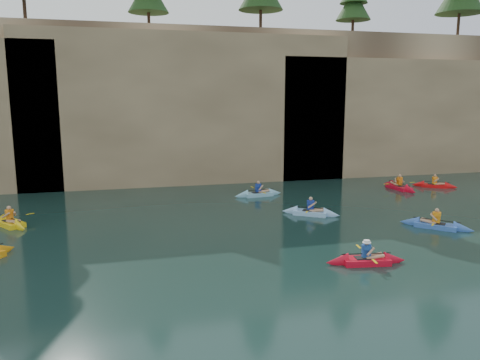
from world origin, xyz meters
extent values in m
plane|color=black|center=(0.00, 0.00, 0.00)|extent=(160.00, 160.00, 0.00)
cube|color=tan|center=(0.00, 30.00, 6.00)|extent=(70.00, 16.00, 12.00)
cube|color=tan|center=(2.00, 22.60, 5.70)|extent=(24.00, 2.40, 11.40)
cube|color=tan|center=(22.00, 22.60, 4.92)|extent=(26.00, 2.40, 9.84)
cube|color=black|center=(-4.00, 21.95, 1.60)|extent=(3.50, 1.00, 3.20)
cube|color=black|center=(10.00, 21.95, 2.25)|extent=(5.00, 1.00, 4.50)
cube|color=red|center=(6.00, 3.41, 0.14)|extent=(2.56, 1.15, 0.28)
cone|color=red|center=(7.15, 3.23, 0.14)|extent=(0.98, 0.87, 0.74)
cone|color=red|center=(4.85, 3.59, 0.14)|extent=(0.98, 0.87, 0.74)
cube|color=black|center=(5.85, 3.44, 0.25)|extent=(0.62, 0.54, 0.04)
cube|color=navy|center=(6.00, 3.41, 0.52)|extent=(0.35, 0.25, 0.47)
sphere|color=tan|center=(6.00, 3.41, 0.86)|extent=(0.20, 0.20, 0.20)
cylinder|color=black|center=(6.00, 3.41, 0.42)|extent=(1.95, 0.34, 0.04)
cube|color=yellow|center=(6.14, 4.29, 0.42)|extent=(0.14, 0.43, 0.02)
cube|color=yellow|center=(5.86, 2.54, 0.42)|extent=(0.14, 0.43, 0.02)
cylinder|color=white|center=(6.00, 3.41, 0.90)|extent=(0.34, 0.34, 0.09)
cone|color=orange|center=(-8.00, 8.38, 0.15)|extent=(1.23, 1.26, 0.81)
cube|color=#91C1F3|center=(6.92, 11.12, 0.14)|extent=(2.51, 2.05, 0.28)
cone|color=#91C1F3|center=(7.89, 10.47, 0.14)|extent=(1.16, 1.13, 0.77)
cone|color=#91C1F3|center=(5.94, 11.77, 0.14)|extent=(1.16, 1.13, 0.77)
cube|color=black|center=(6.79, 11.20, 0.25)|extent=(0.72, 0.71, 0.04)
cube|color=navy|center=(6.92, 11.12, 0.55)|extent=(0.42, 0.38, 0.51)
sphere|color=tan|center=(6.92, 11.12, 0.92)|extent=(0.22, 0.22, 0.22)
cylinder|color=black|center=(6.92, 11.12, 0.42)|extent=(1.91, 1.29, 0.04)
cube|color=yellow|center=(7.49, 11.98, 0.42)|extent=(0.30, 0.39, 0.02)
cube|color=yellow|center=(6.34, 10.26, 0.42)|extent=(0.30, 0.39, 0.02)
cube|color=red|center=(15.90, 16.41, 0.15)|extent=(0.98, 2.82, 0.29)
cone|color=red|center=(15.83, 17.71, 0.15)|extent=(0.85, 1.02, 0.80)
cone|color=red|center=(15.97, 15.11, 0.15)|extent=(0.85, 1.02, 0.80)
cube|color=black|center=(15.91, 16.26, 0.26)|extent=(0.53, 0.58, 0.04)
cube|color=orange|center=(15.90, 16.41, 0.57)|extent=(0.25, 0.38, 0.53)
sphere|color=tan|center=(15.90, 16.41, 0.96)|extent=(0.22, 0.22, 0.22)
cylinder|color=black|center=(15.90, 16.41, 0.43)|extent=(0.17, 2.36, 0.04)
cube|color=yellow|center=(14.82, 16.35, 0.43)|extent=(0.42, 0.10, 0.02)
cube|color=yellow|center=(16.98, 16.47, 0.43)|extent=(0.42, 0.10, 0.02)
cube|color=yellow|center=(-8.70, 12.84, 0.14)|extent=(2.07, 2.45, 0.29)
cone|color=yellow|center=(-8.04, 11.91, 0.14)|extent=(1.13, 1.15, 0.78)
cone|color=yellow|center=(-9.36, 13.78, 0.14)|extent=(1.13, 1.15, 0.78)
cube|color=black|center=(-8.79, 12.97, 0.26)|extent=(0.72, 0.73, 0.04)
cube|color=orange|center=(-8.70, 12.84, 0.56)|extent=(0.39, 0.42, 0.52)
sphere|color=tan|center=(-8.70, 12.84, 0.94)|extent=(0.22, 0.22, 0.22)
cylinder|color=black|center=(-8.70, 12.84, 0.43)|extent=(1.37, 1.90, 0.04)
cube|color=yellow|center=(-7.84, 13.46, 0.43)|extent=(0.39, 0.31, 0.02)
cube|color=#7FBAD5|center=(5.55, 16.65, 0.14)|extent=(2.63, 1.08, 0.28)
cone|color=#7FBAD5|center=(6.75, 16.78, 0.14)|extent=(0.98, 0.86, 0.76)
cone|color=#7FBAD5|center=(4.35, 16.52, 0.14)|extent=(0.98, 0.86, 0.76)
cube|color=black|center=(5.40, 16.63, 0.25)|extent=(0.60, 0.54, 0.04)
cube|color=navy|center=(5.55, 16.65, 0.55)|extent=(0.37, 0.26, 0.51)
sphere|color=tan|center=(5.55, 16.65, 0.91)|extent=(0.21, 0.21, 0.21)
cylinder|color=black|center=(5.55, 16.65, 0.42)|extent=(2.25, 0.29, 0.04)
cube|color=yellow|center=(5.43, 17.67, 0.42)|extent=(0.13, 0.43, 0.02)
cube|color=yellow|center=(5.66, 15.63, 0.42)|extent=(0.13, 0.43, 0.02)
cube|color=#3967C2|center=(11.96, 7.13, 0.14)|extent=(2.46, 2.48, 0.28)
cone|color=#3967C2|center=(11.07, 8.05, 0.14)|extent=(1.21, 1.21, 0.75)
cone|color=#3967C2|center=(12.86, 6.22, 0.14)|extent=(1.21, 1.21, 0.75)
cube|color=black|center=(12.07, 7.03, 0.25)|extent=(0.72, 0.72, 0.04)
cube|color=orange|center=(11.96, 7.13, 0.54)|extent=(0.40, 0.40, 0.50)
sphere|color=tan|center=(11.96, 7.13, 0.90)|extent=(0.21, 0.21, 0.21)
cylinder|color=black|center=(11.96, 7.13, 0.42)|extent=(1.59, 1.62, 0.04)
cube|color=yellow|center=(11.24, 6.42, 0.42)|extent=(0.36, 0.35, 0.02)
cube|color=yellow|center=(12.69, 7.84, 0.42)|extent=(0.36, 0.35, 0.02)
cube|color=red|center=(18.80, 16.43, 0.13)|extent=(2.35, 2.00, 0.26)
cone|color=red|center=(19.70, 15.77, 0.13)|extent=(1.09, 1.07, 0.71)
cone|color=red|center=(17.90, 17.09, 0.13)|extent=(1.09, 1.07, 0.71)
cube|color=black|center=(18.68, 16.52, 0.23)|extent=(0.71, 0.68, 0.04)
cube|color=orange|center=(18.80, 16.43, 0.50)|extent=(0.38, 0.36, 0.47)
sphere|color=tan|center=(18.80, 16.43, 0.84)|extent=(0.20, 0.20, 0.20)
cylinder|color=black|center=(18.80, 16.43, 0.40)|extent=(1.71, 1.27, 0.04)
cube|color=yellow|center=(19.36, 17.19, 0.40)|extent=(0.31, 0.39, 0.02)
cube|color=yellow|center=(18.24, 15.67, 0.40)|extent=(0.31, 0.39, 0.02)
camera|label=1|loc=(-3.12, -12.26, 6.45)|focal=35.00mm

